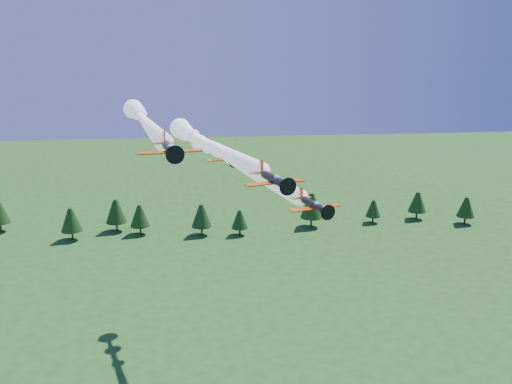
{
  "coord_description": "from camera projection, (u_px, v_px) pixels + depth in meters",
  "views": [
    {
      "loc": [
        -7.02,
        -73.66,
        61.28
      ],
      "look_at": [
        1.23,
        0.0,
        41.62
      ],
      "focal_mm": 40.0,
      "sensor_mm": 36.0,
      "label": 1
    }
  ],
  "objects": [
    {
      "name": "plane_lead",
      "position": [
        206.0,
        143.0,
        91.14
      ],
      "size": [
        17.21,
        46.39,
        3.7
      ],
      "rotation": [
        0.0,
        0.0,
        0.28
      ],
      "color": "black",
      "rests_on": "ground"
    },
    {
      "name": "plane_left",
      "position": [
        144.0,
        121.0,
        96.19
      ],
      "size": [
        14.18,
        48.49,
        3.7
      ],
      "rotation": [
        0.0,
        0.0,
        0.19
      ],
      "color": "black",
      "rests_on": "ground"
    },
    {
      "name": "plane_right",
      "position": [
        232.0,
        161.0,
        111.13
      ],
      "size": [
        21.47,
        58.82,
        3.7
      ],
      "rotation": [
        0.0,
        0.0,
        0.29
      ],
      "color": "black",
      "rests_on": "ground"
    },
    {
      "name": "plane_slot",
      "position": [
        227.0,
        157.0,
        84.53
      ],
      "size": [
        6.89,
        7.6,
        2.41
      ],
      "rotation": [
        0.0,
        0.0,
        0.24
      ],
      "color": "black",
      "rests_on": "ground"
    },
    {
      "name": "treeline",
      "position": [
        185.0,
        213.0,
        187.33
      ],
      "size": [
        174.73,
        19.56,
        11.87
      ],
      "color": "#382314",
      "rests_on": "ground"
    }
  ]
}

